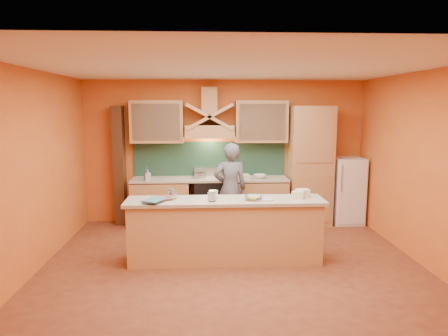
{
  "coord_description": "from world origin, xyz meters",
  "views": [
    {
      "loc": [
        -0.39,
        -5.38,
        2.29
      ],
      "look_at": [
        -0.09,
        0.9,
        1.32
      ],
      "focal_mm": 32.0,
      "sensor_mm": 36.0,
      "label": 1
    }
  ],
  "objects_px": {
    "person": "(230,189)",
    "kitchen_scale": "(213,195)",
    "stove": "(210,202)",
    "mixing_bowl": "(254,198)",
    "fridge": "(347,190)"
  },
  "relations": [
    {
      "from": "person",
      "to": "kitchen_scale",
      "type": "xyz_separation_m",
      "value": [
        -0.33,
        -1.25,
        0.17
      ]
    },
    {
      "from": "stove",
      "to": "kitchen_scale",
      "type": "relative_size",
      "value": 7.31
    },
    {
      "from": "kitchen_scale",
      "to": "mixing_bowl",
      "type": "distance_m",
      "value": 0.59
    },
    {
      "from": "stove",
      "to": "mixing_bowl",
      "type": "xyz_separation_m",
      "value": [
        0.61,
        -1.96,
        0.53
      ]
    },
    {
      "from": "fridge",
      "to": "kitchen_scale",
      "type": "distance_m",
      "value": 3.26
    },
    {
      "from": "fridge",
      "to": "stove",
      "type": "bearing_deg",
      "value": 180.0
    },
    {
      "from": "mixing_bowl",
      "to": "fridge",
      "type": "bearing_deg",
      "value": 43.17
    },
    {
      "from": "fridge",
      "to": "mixing_bowl",
      "type": "distance_m",
      "value": 2.89
    },
    {
      "from": "person",
      "to": "kitchen_scale",
      "type": "height_order",
      "value": "person"
    },
    {
      "from": "mixing_bowl",
      "to": "person",
      "type": "bearing_deg",
      "value": 100.36
    },
    {
      "from": "stove",
      "to": "fridge",
      "type": "height_order",
      "value": "fridge"
    },
    {
      "from": "kitchen_scale",
      "to": "stove",
      "type": "bearing_deg",
      "value": 94.65
    },
    {
      "from": "fridge",
      "to": "mixing_bowl",
      "type": "relative_size",
      "value": 5.11
    },
    {
      "from": "fridge",
      "to": "person",
      "type": "relative_size",
      "value": 0.79
    },
    {
      "from": "fridge",
      "to": "kitchen_scale",
      "type": "xyz_separation_m",
      "value": [
        -2.67,
        -1.84,
        0.35
      ]
    }
  ]
}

